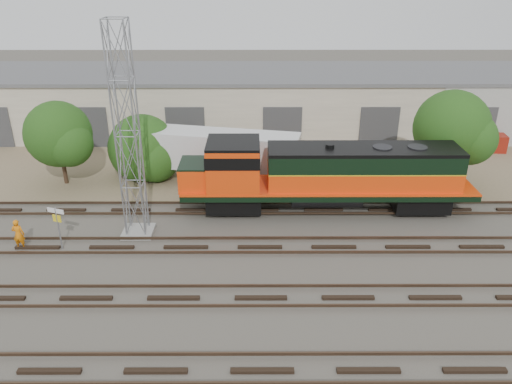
{
  "coord_description": "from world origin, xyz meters",
  "views": [
    {
      "loc": [
        -0.27,
        -21.72,
        13.99
      ],
      "look_at": [
        -0.21,
        4.0,
        2.2
      ],
      "focal_mm": 35.0,
      "sensor_mm": 36.0,
      "label": 1
    }
  ],
  "objects_px": {
    "worker": "(18,234)",
    "semi_trailer": "(216,151)",
    "signal_tower": "(128,138)",
    "locomotive": "(323,175)"
  },
  "relations": [
    {
      "from": "worker",
      "to": "semi_trailer",
      "type": "distance_m",
      "value": 13.44
    },
    {
      "from": "worker",
      "to": "signal_tower",
      "type": "bearing_deg",
      "value": -166.87
    },
    {
      "from": "semi_trailer",
      "to": "locomotive",
      "type": "bearing_deg",
      "value": -21.42
    },
    {
      "from": "locomotive",
      "to": "semi_trailer",
      "type": "xyz_separation_m",
      "value": [
        -6.78,
        4.44,
        -0.12
      ]
    },
    {
      "from": "locomotive",
      "to": "worker",
      "type": "bearing_deg",
      "value": -165.02
    },
    {
      "from": "locomotive",
      "to": "semi_trailer",
      "type": "distance_m",
      "value": 8.1
    },
    {
      "from": "locomotive",
      "to": "signal_tower",
      "type": "distance_m",
      "value": 11.58
    },
    {
      "from": "locomotive",
      "to": "worker",
      "type": "xyz_separation_m",
      "value": [
        -16.73,
        -4.48,
        -1.56
      ]
    },
    {
      "from": "signal_tower",
      "to": "worker",
      "type": "bearing_deg",
      "value": -164.49
    },
    {
      "from": "worker",
      "to": "semi_trailer",
      "type": "height_order",
      "value": "semi_trailer"
    }
  ]
}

